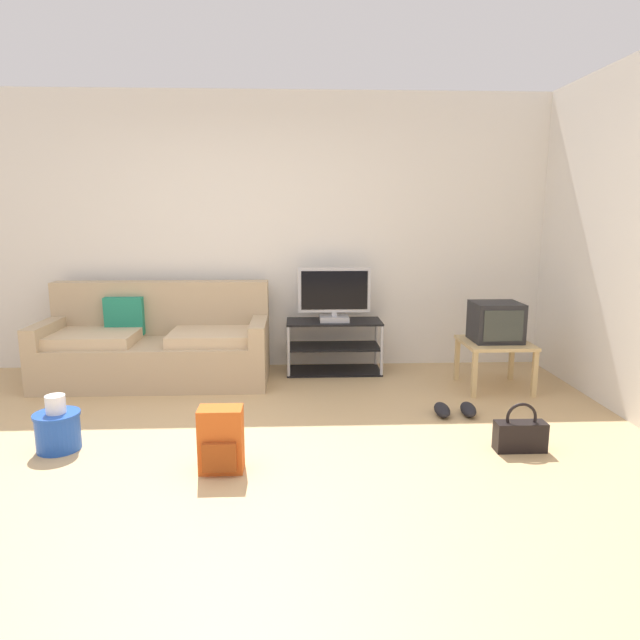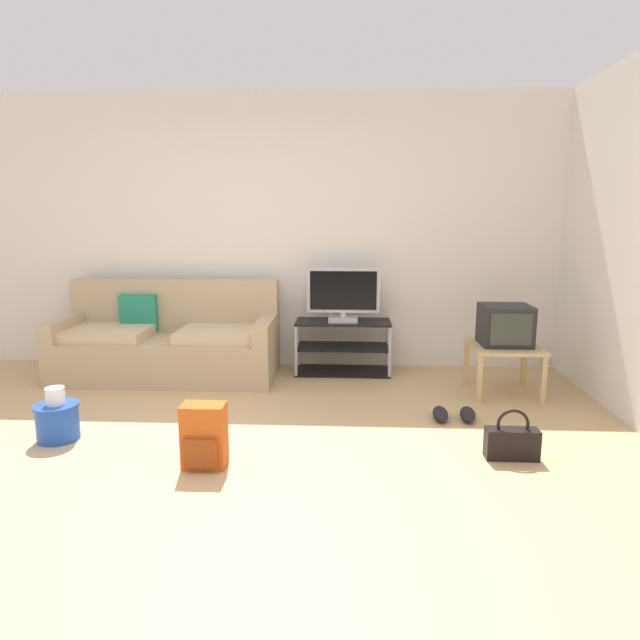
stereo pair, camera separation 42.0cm
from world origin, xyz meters
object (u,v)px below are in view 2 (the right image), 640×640
Objects in this scene: tv_stand at (343,347)px; crt_tv at (505,325)px; couch at (169,342)px; sneakers_pair at (454,414)px; backpack at (204,436)px; cleaning_bucket at (57,418)px; handbag at (512,442)px; flat_tv at (343,295)px; side_table at (504,352)px.

crt_tv is at bearing -22.19° from tv_stand.
sneakers_pair is (2.53, -1.06, -0.28)m from couch.
crt_tv is (1.39, -0.57, 0.34)m from tv_stand.
cleaning_bucket is (-1.12, 0.35, -0.04)m from backpack.
handbag is 0.72m from sneakers_pair.
tv_stand is at bearing 119.70° from handbag.
crt_tv is 1.22× the size of sneakers_pair.
flat_tv is 1.67m from sneakers_pair.
flat_tv is at bearing 119.99° from handbag.
backpack reaches higher than handbag.
tv_stand is at bearing 90.00° from flat_tv.
flat_tv is 2.05× the size of sneakers_pair.
couch is at bearing 173.05° from crt_tv.
couch is at bearing 172.75° from side_table.
couch is 1.74m from flat_tv.
flat_tv is (1.67, 0.17, 0.44)m from couch.
couch reaches higher than crt_tv.
tv_stand is 2.22× the size of crt_tv.
side_table reaches higher than cleaning_bucket.
handbag is at bearing -102.33° from side_table.
backpack is at bearing -66.52° from couch.
couch is at bearing 157.22° from sneakers_pair.
backpack is 1.17× the size of sneakers_pair.
flat_tv reaches higher than handbag.
flat_tv reaches higher than couch.
crt_tv is at bearing -6.95° from couch.
tv_stand is 1.54m from crt_tv.
flat_tv is 1.75× the size of backpack.
sneakers_pair is (-0.53, -0.67, -0.33)m from side_table.
cleaning_bucket is (-3.05, 0.15, 0.04)m from handbag.
side_table is at bearing 19.68° from cleaning_bucket.
cleaning_bucket is (-3.34, -1.21, -0.45)m from crt_tv.
flat_tv is at bearing 42.07° from cleaning_bucket.
sneakers_pair is at bearing 6.79° from backpack.
flat_tv is 2.30m from handbag.
handbag is (-0.29, -1.36, -0.49)m from crt_tv.
couch reaches higher than handbag.
handbag is at bearing -60.01° from flat_tv.
cleaning_bucket is (-0.28, -1.58, -0.17)m from couch.
side_table is at bearing -7.25° from couch.
backpack is at bearing -17.60° from cleaning_bucket.
couch is 1.68m from tv_stand.
flat_tv reaches higher than sneakers_pair.
side_table is 3.55m from cleaning_bucket.
flat_tv is 1.20× the size of side_table.
flat_tv reaches higher than side_table.
couch is 5.47× the size of cleaning_bucket.
cleaning_bucket is at bearing -137.57° from tv_stand.
sneakers_pair is at bearing -55.65° from tv_stand.
side_table is at bearing 14.22° from backpack.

